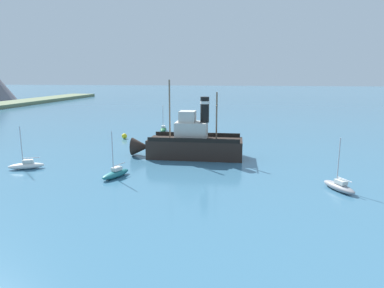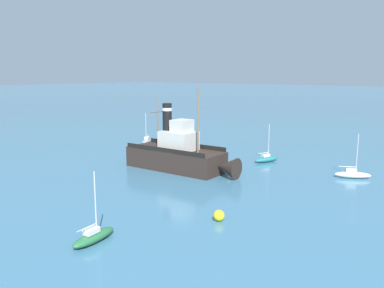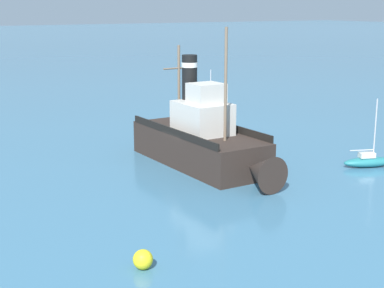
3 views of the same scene
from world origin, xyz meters
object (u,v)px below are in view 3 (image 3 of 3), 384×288
at_px(old_tugboat, 203,141).
at_px(sailboat_grey, 212,113).
at_px(mooring_buoy, 143,259).
at_px(sailboat_teal, 369,161).

bearing_deg(old_tugboat, sailboat_grey, -124.95).
height_order(old_tugboat, mooring_buoy, old_tugboat).
bearing_deg(sailboat_teal, sailboat_grey, -92.29).
xyz_separation_m(old_tugboat, sailboat_grey, (-10.88, -15.56, -1.40)).
bearing_deg(old_tugboat, sailboat_teal, 147.66).
bearing_deg(sailboat_teal, mooring_buoy, 17.35).
height_order(sailboat_teal, mooring_buoy, sailboat_teal).
relative_size(old_tugboat, sailboat_teal, 2.95).
height_order(sailboat_grey, mooring_buoy, sailboat_grey).
bearing_deg(sailboat_teal, old_tugboat, -32.34).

